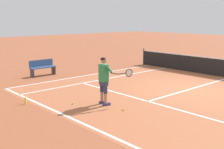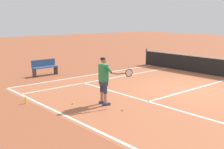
% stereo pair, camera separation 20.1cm
% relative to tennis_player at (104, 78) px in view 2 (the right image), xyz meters
% --- Properties ---
extents(ground_plane, '(80.00, 80.00, 0.00)m').
position_rel_tennis_player_xyz_m(ground_plane, '(0.80, 4.24, -0.99)').
color(ground_plane, '#9E5133').
extents(court_inner_surface, '(10.98, 9.96, 0.00)m').
position_rel_tennis_player_xyz_m(court_inner_surface, '(0.80, 3.08, -0.99)').
color(court_inner_surface, '#B2603D').
rests_on(court_inner_surface, ground).
extents(line_baseline, '(10.98, 0.10, 0.01)m').
position_rel_tennis_player_xyz_m(line_baseline, '(0.80, -1.71, -0.99)').
color(line_baseline, white).
rests_on(line_baseline, ground).
extents(line_service, '(8.23, 0.10, 0.01)m').
position_rel_tennis_player_xyz_m(line_service, '(0.80, 1.46, -0.99)').
color(line_service, white).
rests_on(line_service, ground).
extents(line_centre_service, '(0.10, 6.40, 0.01)m').
position_rel_tennis_player_xyz_m(line_centre_service, '(0.80, 4.66, -0.99)').
color(line_centre_service, white).
rests_on(line_centre_service, ground).
extents(line_singles_left, '(0.10, 9.56, 0.01)m').
position_rel_tennis_player_xyz_m(line_singles_left, '(-3.31, 3.08, -0.99)').
color(line_singles_left, white).
rests_on(line_singles_left, ground).
extents(line_doubles_left, '(0.10, 9.56, 0.01)m').
position_rel_tennis_player_xyz_m(line_doubles_left, '(-4.69, 3.08, -0.99)').
color(line_doubles_left, white).
rests_on(line_doubles_left, ground).
extents(tennis_player, '(0.84, 1.05, 1.71)m').
position_rel_tennis_player_xyz_m(tennis_player, '(0.00, 0.00, 0.00)').
color(tennis_player, navy).
rests_on(tennis_player, ground).
extents(tennis_ball_near_feet, '(0.07, 0.07, 0.07)m').
position_rel_tennis_player_xyz_m(tennis_ball_near_feet, '(0.94, 0.02, -0.96)').
color(tennis_ball_near_feet, '#CCE02D').
rests_on(tennis_ball_near_feet, ground).
extents(tennis_ball_by_baseline, '(0.07, 0.07, 0.07)m').
position_rel_tennis_player_xyz_m(tennis_ball_by_baseline, '(-0.79, -0.83, -0.96)').
color(tennis_ball_by_baseline, '#CCE02D').
rests_on(tennis_ball_by_baseline, ground).
extents(courtside_bench, '(0.40, 1.40, 0.85)m').
position_rel_tennis_player_xyz_m(courtside_bench, '(-6.27, 0.97, -0.54)').
color(courtside_bench, '#2D5184').
rests_on(courtside_bench, ground).
extents(water_bottle, '(0.07, 0.07, 0.25)m').
position_rel_tennis_player_xyz_m(water_bottle, '(-1.97, -2.08, -0.87)').
color(water_bottle, yellow).
rests_on(water_bottle, ground).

